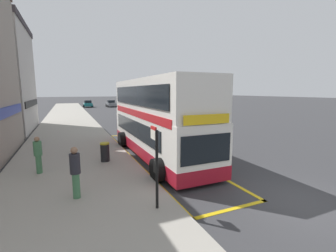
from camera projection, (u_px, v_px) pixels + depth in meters
ground_plane at (116, 115)px, 36.70m from camera, size 260.00×260.00×0.00m
pavement_near at (69, 116)px, 33.91m from camera, size 6.00×76.00×0.14m
double_decker_bus at (156, 120)px, 13.21m from camera, size 3.18×10.53×4.40m
bus_bay_markings at (155, 155)px, 13.55m from camera, size 2.99×13.94×0.01m
bus_stop_sign at (156, 160)px, 6.99m from camera, size 0.09×0.51×2.53m
parked_car_grey_far at (111, 104)px, 54.77m from camera, size 2.09×4.20×1.62m
parked_car_teal_kerbside at (88, 104)px, 53.95m from camera, size 2.09×4.20×1.62m
parked_car_teal_ahead at (188, 118)px, 25.15m from camera, size 2.09×4.20×1.62m
pedestrian_waiting_near_sign at (38, 153)px, 10.04m from camera, size 0.34×0.34×1.65m
pedestrian_further_back at (75, 170)px, 7.67m from camera, size 0.34×0.34×1.78m
litter_bin at (105, 152)px, 11.84m from camera, size 0.47×0.47×0.98m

